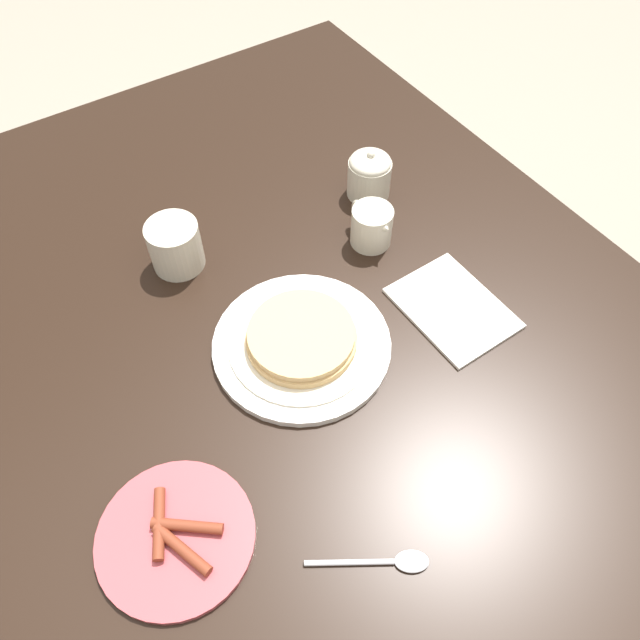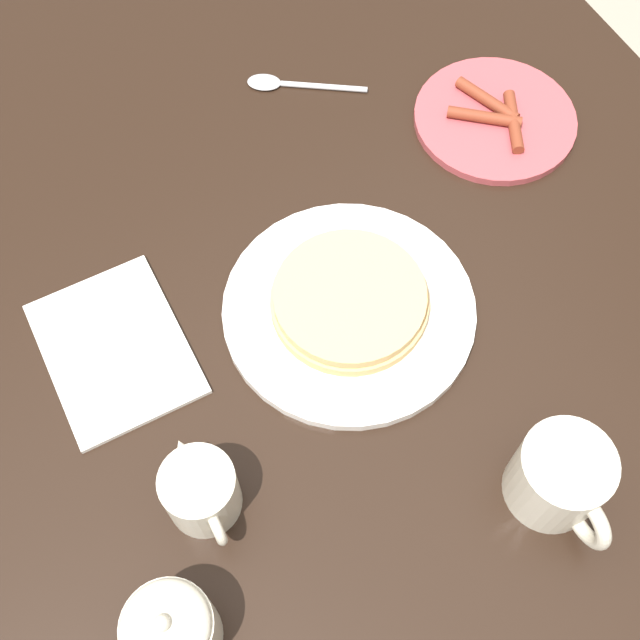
% 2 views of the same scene
% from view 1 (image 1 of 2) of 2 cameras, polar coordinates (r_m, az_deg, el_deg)
% --- Properties ---
extents(ground_plane, '(8.00, 8.00, 0.00)m').
position_cam_1_polar(ground_plane, '(1.59, 0.20, -17.17)').
color(ground_plane, gray).
extents(dining_table, '(1.57, 1.07, 0.72)m').
position_cam_1_polar(dining_table, '(1.02, 0.30, -5.38)').
color(dining_table, black).
rests_on(dining_table, ground_plane).
extents(pancake_plate, '(0.27, 0.27, 0.04)m').
position_cam_1_polar(pancake_plate, '(0.93, -1.70, -1.97)').
color(pancake_plate, white).
rests_on(pancake_plate, dining_table).
extents(side_plate_bacon, '(0.20, 0.20, 0.02)m').
position_cam_1_polar(side_plate_bacon, '(0.83, -13.04, -18.73)').
color(side_plate_bacon, '#B2474C').
rests_on(side_plate_bacon, dining_table).
extents(coffee_mug, '(0.12, 0.09, 0.08)m').
position_cam_1_polar(coffee_mug, '(1.04, -13.18, 6.76)').
color(coffee_mug, beige).
rests_on(coffee_mug, dining_table).
extents(creamer_pitcher, '(0.10, 0.07, 0.08)m').
position_cam_1_polar(creamer_pitcher, '(1.05, 4.76, 8.57)').
color(creamer_pitcher, beige).
rests_on(creamer_pitcher, dining_table).
extents(sugar_bowl, '(0.08, 0.08, 0.09)m').
position_cam_1_polar(sugar_bowl, '(1.14, 4.54, 13.14)').
color(sugar_bowl, beige).
rests_on(sugar_bowl, dining_table).
extents(napkin, '(0.18, 0.14, 0.01)m').
position_cam_1_polar(napkin, '(1.00, 12.03, 1.09)').
color(napkin, silver).
rests_on(napkin, dining_table).
extents(spoon, '(0.09, 0.14, 0.01)m').
position_cam_1_polar(spoon, '(0.81, 6.38, -21.11)').
color(spoon, silver).
rests_on(spoon, dining_table).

